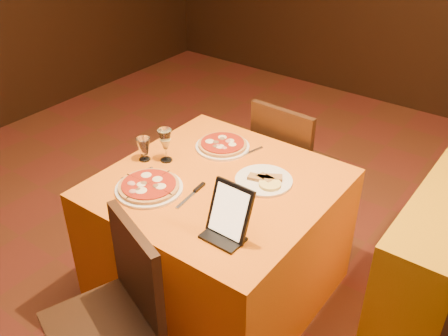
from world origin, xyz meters
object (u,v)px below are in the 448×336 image
Objects in this scene: water_glass at (144,149)px; tablet at (230,211)px; wine_glass at (165,145)px; pizza_near at (149,187)px; pizza_far at (222,145)px; chair_main_far at (295,163)px; main_table at (219,239)px; chair_main_near at (101,327)px.

tablet reaches higher than water_glass.
tablet is at bearing -24.51° from wine_glass.
pizza_near is 1.10× the size of pizza_far.
pizza_far is 0.44m from water_glass.
water_glass is at bearing 164.09° from tablet.
wine_glass is at bearing 69.30° from chair_main_far.
water_glass is (-0.45, -0.07, 0.44)m from main_table.
pizza_near is at bearing -94.38° from pizza_far.
chair_main_far is (0.00, 0.81, 0.08)m from main_table.
chair_main_far is 2.99× the size of pizza_far.
wine_glass is at bearing -118.93° from pizza_far.
chair_main_near reaches higher than pizza_far.
wine_glass is at bearing 32.87° from water_glass.
chair_main_near is 2.99× the size of pizza_far.
main_table is 0.52m from pizza_near.
chair_main_far is 1.21m from tablet.
tablet reaches higher than main_table.
wine_glass reaches higher than main_table.
tablet reaches higher than pizza_far.
chair_main_near is at bearing -67.05° from wine_glass.
main_table is at bearing 48.43° from pizza_near.
pizza_far is at bearing 123.37° from main_table.
chair_main_near is at bearing -59.47° from water_glass.
tablet is (0.47, -0.58, 0.10)m from pizza_far.
water_glass is at bearing 140.57° from chair_main_near.
main_table is at bearing 135.32° from tablet.
tablet reaches higher than chair_main_near.
pizza_far is at bearing 130.36° from tablet.
chair_main_near is 7.00× the size of water_glass.
main_table is 0.83m from chair_main_near.
chair_main_near is 0.69m from pizza_near.
chair_main_far is at bearing 110.04° from chair_main_near.
chair_main_near reaches higher than water_glass.
chair_main_far is at bearing 77.88° from pizza_near.
chair_main_far is 3.73× the size of tablet.
pizza_far is (-0.19, 1.11, 0.31)m from chair_main_near.
chair_main_near is 2.73× the size of pizza_near.
pizza_near is (-0.23, -1.07, 0.31)m from chair_main_far.
wine_glass is at bearing 156.62° from tablet.
pizza_near is 1.37× the size of tablet.
water_glass is at bearing 138.45° from pizza_near.
chair_main_near is at bearing -80.38° from pizza_far.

